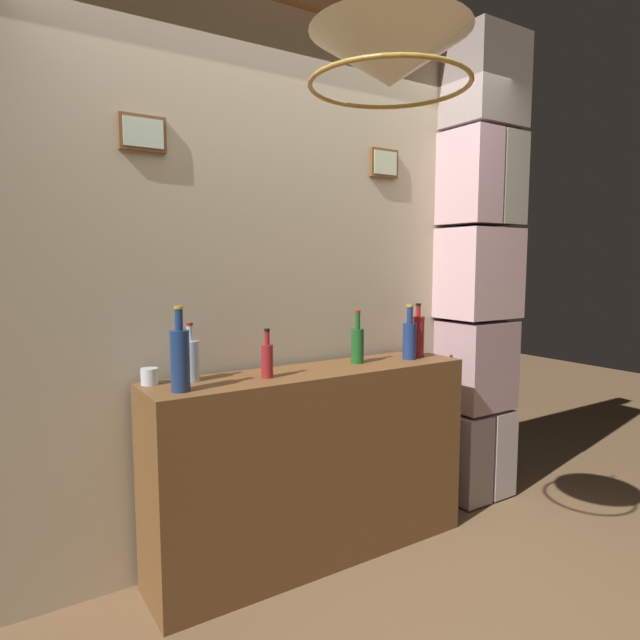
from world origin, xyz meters
TOP-DOWN VIEW (x-y plane):
  - panelled_rear_partition at (-0.00, 1.10)m, footprint 3.31×0.15m
  - stone_pillar at (1.22, 0.92)m, footprint 0.45×0.39m
  - bar_shelf_unit at (0.00, 0.83)m, footprint 1.65×0.38m
  - liquor_bottle_tequila at (0.29, 0.87)m, footprint 0.07×0.07m
  - liquor_bottle_scotch at (-0.27, 0.80)m, footprint 0.05×0.05m
  - liquor_bottle_port at (0.59, 0.81)m, footprint 0.07×0.07m
  - liquor_bottle_bourbon at (-0.59, 0.93)m, footprint 0.08×0.08m
  - liquor_bottle_gin at (-0.69, 0.76)m, footprint 0.08×0.08m
  - liquor_bottle_vodka at (0.68, 0.84)m, footprint 0.07×0.07m
  - glass_tumbler_rocks at (-0.76, 0.96)m, footprint 0.07×0.07m
  - pendant_lamp at (-0.21, 0.05)m, footprint 0.53×0.53m

SIDE VIEW (x-z plane):
  - bar_shelf_unit at x=0.00m, z-range 0.00..0.95m
  - glass_tumbler_rocks at x=-0.76m, z-range 0.95..1.02m
  - liquor_bottle_scotch at x=-0.27m, z-range 0.92..1.15m
  - liquor_bottle_bourbon at x=-0.59m, z-range 0.92..1.18m
  - liquor_bottle_tequila at x=0.29m, z-range 0.91..1.19m
  - liquor_bottle_port at x=0.59m, z-range 0.92..1.21m
  - liquor_bottle_vodka at x=0.68m, z-range 0.92..1.22m
  - liquor_bottle_gin at x=-0.69m, z-range 0.91..1.26m
  - stone_pillar at x=1.22m, z-range 0.03..2.81m
  - panelled_rear_partition at x=0.00m, z-range 0.08..2.94m
  - pendant_lamp at x=-0.21m, z-range 1.88..2.36m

